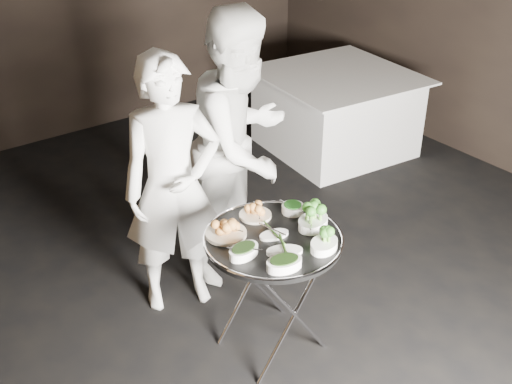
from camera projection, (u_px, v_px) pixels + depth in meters
floor at (266, 350)px, 3.70m from camera, size 6.00×7.00×0.05m
tray_stand at (272, 289)px, 3.51m from camera, size 0.50×0.42×0.73m
serving_tray at (273, 239)px, 3.34m from camera, size 0.74×0.74×0.04m
potato_plate_a at (226, 229)px, 3.34m from camera, size 0.22×0.22×0.08m
potato_plate_b at (255, 212)px, 3.50m from camera, size 0.18×0.18×0.06m
greens_bowl at (293, 207)px, 3.54m from camera, size 0.12×0.12×0.07m
asparagus_plate_a at (274, 234)px, 3.34m from camera, size 0.18×0.12×0.03m
asparagus_plate_b at (284, 250)px, 3.21m from camera, size 0.21×0.18×0.04m
spinach_bowl_a at (244, 250)px, 3.18m from camera, size 0.19×0.14×0.07m
spinach_bowl_b at (284, 262)px, 3.09m from camera, size 0.20×0.15×0.08m
broccoli_bowl_a at (313, 221)px, 3.41m from camera, size 0.23×0.19×0.08m
broccoli_bowl_b at (324, 243)px, 3.23m from camera, size 0.21×0.18×0.07m
serving_utensils at (268, 223)px, 3.37m from camera, size 0.57×0.41×0.01m
waiter_left at (173, 187)px, 3.69m from camera, size 0.67×0.54×1.60m
waiter_right at (243, 144)px, 4.02m from camera, size 1.02×0.91×1.74m
dining_table at (336, 112)px, 5.79m from camera, size 1.25×1.25×0.71m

